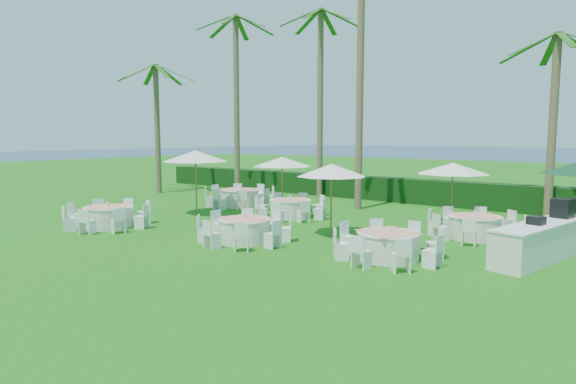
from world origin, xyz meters
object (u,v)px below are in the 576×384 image
object	(u,v)px
banquet_table_d	(240,197)
banquet_table_e	(290,208)
banquet_table_a	(108,216)
banquet_table_f	(475,226)
umbrella_b	(331,170)
banquet_table_c	(388,245)
umbrella_a	(196,156)
umbrella_d	(453,168)
buffet_table	(543,240)
umbrella_c	(282,162)
banquet_table_b	(244,230)

from	to	relation	value
banquet_table_d	banquet_table_e	world-z (taller)	banquet_table_d
banquet_table_a	banquet_table_f	bearing A→B (deg)	29.26
banquet_table_e	umbrella_b	xyz separation A→B (m)	(3.42, -2.22, 1.81)
banquet_table_c	banquet_table_f	bearing A→B (deg)	76.64
umbrella_a	banquet_table_a	bearing A→B (deg)	-95.07
umbrella_d	banquet_table_f	bearing A→B (deg)	-49.66
banquet_table_c	banquet_table_a	bearing A→B (deg)	-168.59
umbrella_b	umbrella_d	distance (m)	4.91
banquet_table_e	umbrella_a	bearing A→B (deg)	-151.90
banquet_table_c	buffet_table	xyz separation A→B (m)	(3.27, 2.54, 0.15)
banquet_table_a	banquet_table_c	size ratio (longest dim) A/B	1.01
banquet_table_a	umbrella_b	xyz separation A→B (m)	(7.33, 3.60, 1.80)
banquet_table_f	buffet_table	distance (m)	2.82
banquet_table_c	umbrella_c	xyz separation A→B (m)	(-7.46, 4.73, 1.82)
banquet_table_f	umbrella_a	size ratio (longest dim) A/B	1.09
banquet_table_b	banquet_table_e	world-z (taller)	banquet_table_e
banquet_table_f	umbrella_c	bearing A→B (deg)	176.47
banquet_table_f	buffet_table	xyz separation A→B (m)	(2.28, -1.66, 0.15)
banquet_table_b	umbrella_c	xyz separation A→B (m)	(-2.92, 5.52, 1.82)
banquet_table_e	umbrella_d	size ratio (longest dim) A/B	1.13
umbrella_c	buffet_table	xyz separation A→B (m)	(10.73, -2.18, -1.67)
banquet_table_c	banquet_table_d	size ratio (longest dim) A/B	0.91
banquet_table_a	buffet_table	world-z (taller)	buffet_table
umbrella_c	umbrella_d	xyz separation A→B (m)	(7.13, 1.04, -0.06)
banquet_table_e	umbrella_d	bearing A→B (deg)	18.64
umbrella_a	buffet_table	distance (m)	13.26
umbrella_a	buffet_table	world-z (taller)	umbrella_a
banquet_table_d	umbrella_c	size ratio (longest dim) A/B	1.27
banquet_table_c	umbrella_d	world-z (taller)	umbrella_d
umbrella_a	umbrella_d	xyz separation A→B (m)	(9.49, 3.90, -0.34)
banquet_table_d	banquet_table_e	xyz separation A→B (m)	(3.86, -1.04, -0.04)
umbrella_a	buffet_table	size ratio (longest dim) A/B	0.61
banquet_table_c	umbrella_d	distance (m)	6.04
banquet_table_c	umbrella_d	xyz separation A→B (m)	(-0.33, 5.77, 1.76)
banquet_table_c	banquet_table_b	bearing A→B (deg)	-170.09
umbrella_c	umbrella_a	bearing A→B (deg)	-129.57
umbrella_a	umbrella_b	bearing A→B (deg)	-2.61
buffet_table	banquet_table_d	bearing A→B (deg)	170.39
banquet_table_b	banquet_table_c	xyz separation A→B (m)	(4.54, 0.79, 0.00)
banquet_table_e	umbrella_a	xyz separation A→B (m)	(-3.57, -1.91, 2.09)
umbrella_d	buffet_table	xyz separation A→B (m)	(3.60, -3.22, -1.61)
banquet_table_d	umbrella_a	xyz separation A→B (m)	(0.29, -2.95, 2.06)
umbrella_c	umbrella_d	bearing A→B (deg)	8.32
banquet_table_c	banquet_table_d	xyz separation A→B (m)	(-10.11, 4.81, 0.04)
banquet_table_d	umbrella_a	size ratio (longest dim) A/B	1.20
banquet_table_c	umbrella_b	distance (m)	3.70
banquet_table_c	buffet_table	world-z (taller)	buffet_table
umbrella_b	umbrella_c	world-z (taller)	umbrella_c
banquet_table_b	banquet_table_c	bearing A→B (deg)	9.91
banquet_table_d	banquet_table_c	bearing A→B (deg)	-25.45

